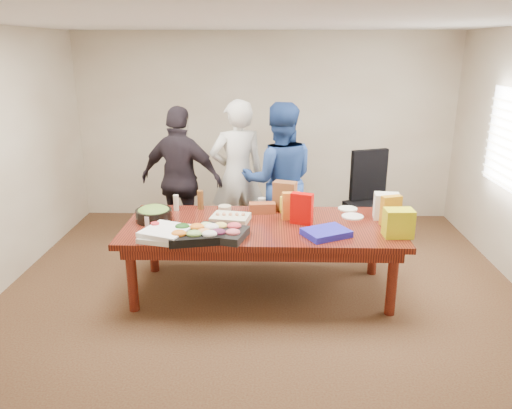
{
  "coord_description": "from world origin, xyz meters",
  "views": [
    {
      "loc": [
        0.08,
        -4.75,
        2.48
      ],
      "look_at": [
        -0.07,
        0.1,
        0.93
      ],
      "focal_mm": 34.7,
      "sensor_mm": 36.0,
      "label": 1
    }
  ],
  "objects_px": {
    "sheet_cake": "(230,218)",
    "office_chair": "(370,204)",
    "salad_bowl": "(154,215)",
    "person_center": "(238,176)",
    "conference_table": "(262,258)",
    "person_right": "(279,181)"
  },
  "relations": [
    {
      "from": "office_chair",
      "to": "person_right",
      "type": "xyz_separation_m",
      "value": [
        -1.16,
        -0.2,
        0.35
      ]
    },
    {
      "from": "sheet_cake",
      "to": "office_chair",
      "type": "bearing_deg",
      "value": 44.73
    },
    {
      "from": "person_center",
      "to": "salad_bowl",
      "type": "distance_m",
      "value": 1.41
    },
    {
      "from": "person_center",
      "to": "person_right",
      "type": "height_order",
      "value": "person_center"
    },
    {
      "from": "person_right",
      "to": "conference_table",
      "type": "bearing_deg",
      "value": 76.26
    },
    {
      "from": "sheet_cake",
      "to": "salad_bowl",
      "type": "height_order",
      "value": "salad_bowl"
    },
    {
      "from": "sheet_cake",
      "to": "salad_bowl",
      "type": "xyz_separation_m",
      "value": [
        -0.8,
        0.0,
        0.03
      ]
    },
    {
      "from": "salad_bowl",
      "to": "conference_table",
      "type": "bearing_deg",
      "value": -3.92
    },
    {
      "from": "conference_table",
      "to": "sheet_cake",
      "type": "distance_m",
      "value": 0.53
    },
    {
      "from": "office_chair",
      "to": "person_right",
      "type": "bearing_deg",
      "value": 170.16
    },
    {
      "from": "sheet_cake",
      "to": "person_center",
      "type": "bearing_deg",
      "value": 100.3
    },
    {
      "from": "person_right",
      "to": "sheet_cake",
      "type": "height_order",
      "value": "person_right"
    },
    {
      "from": "conference_table",
      "to": "person_center",
      "type": "xyz_separation_m",
      "value": [
        -0.33,
        1.24,
        0.57
      ]
    },
    {
      "from": "office_chair",
      "to": "salad_bowl",
      "type": "relative_size",
      "value": 3.16
    },
    {
      "from": "person_center",
      "to": "sheet_cake",
      "type": "height_order",
      "value": "person_center"
    },
    {
      "from": "person_right",
      "to": "person_center",
      "type": "bearing_deg",
      "value": -25.9
    },
    {
      "from": "sheet_cake",
      "to": "salad_bowl",
      "type": "relative_size",
      "value": 1.01
    },
    {
      "from": "office_chair",
      "to": "person_center",
      "type": "height_order",
      "value": "person_center"
    },
    {
      "from": "office_chair",
      "to": "salad_bowl",
      "type": "height_order",
      "value": "office_chair"
    },
    {
      "from": "office_chair",
      "to": "salad_bowl",
      "type": "distance_m",
      "value": 2.73
    },
    {
      "from": "conference_table",
      "to": "salad_bowl",
      "type": "distance_m",
      "value": 1.21
    },
    {
      "from": "conference_table",
      "to": "office_chair",
      "type": "height_order",
      "value": "office_chair"
    }
  ]
}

